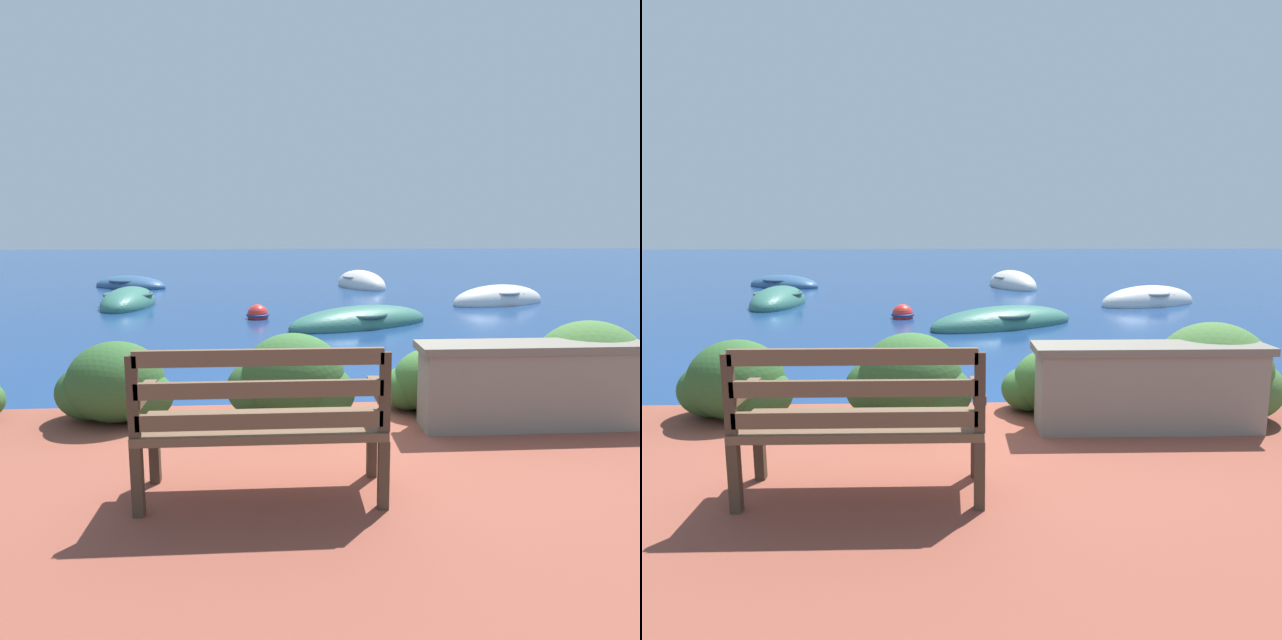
{
  "view_description": "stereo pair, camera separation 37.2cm",
  "coord_description": "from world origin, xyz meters",
  "views": [
    {
      "loc": [
        -0.55,
        -4.91,
        1.79
      ],
      "look_at": [
        0.09,
        4.74,
        0.19
      ],
      "focal_mm": 32.0,
      "sensor_mm": 36.0,
      "label": 1
    },
    {
      "loc": [
        -0.18,
        -4.93,
        1.79
      ],
      "look_at": [
        0.09,
        4.74,
        0.19
      ],
      "focal_mm": 32.0,
      "sensor_mm": 36.0,
      "label": 2
    }
  ],
  "objects": [
    {
      "name": "park_bench",
      "position": [
        -0.68,
        -1.79,
        0.7
      ],
      "size": [
        1.42,
        0.48,
        0.93
      ],
      "rotation": [
        0.0,
        0.0,
        0.07
      ],
      "color": "#433123",
      "rests_on": "patio_terrace"
    },
    {
      "name": "hedge_clump_far_right",
      "position": [
        1.99,
        -0.44,
        0.57
      ],
      "size": [
        1.17,
        0.84,
        0.8
      ],
      "color": "#426B33",
      "rests_on": "patio_terrace"
    },
    {
      "name": "rowboat_nearest",
      "position": [
        0.85,
        5.22,
        0.05
      ],
      "size": [
        3.03,
        2.17,
        0.63
      ],
      "rotation": [
        0.0,
        0.0,
        0.46
      ],
      "color": "#336B5B",
      "rests_on": "ground_plane"
    },
    {
      "name": "rowboat_far",
      "position": [
        -4.03,
        8.15,
        0.06
      ],
      "size": [
        1.09,
        2.49,
        0.74
      ],
      "rotation": [
        0.0,
        0.0,
        4.72
      ],
      "color": "#336B5B",
      "rests_on": "ground_plane"
    },
    {
      "name": "ground_plane",
      "position": [
        0.0,
        0.0,
        0.0
      ],
      "size": [
        80.0,
        80.0,
        0.0
      ],
      "color": "navy"
    },
    {
      "name": "rowboat_mid",
      "position": [
        4.46,
        7.93,
        0.07
      ],
      "size": [
        2.65,
        1.75,
        0.77
      ],
      "rotation": [
        0.0,
        0.0,
        0.36
      ],
      "color": "silver",
      "rests_on": "ground_plane"
    },
    {
      "name": "mooring_buoy",
      "position": [
        -1.04,
        6.14,
        0.07
      ],
      "size": [
        0.46,
        0.46,
        0.41
      ],
      "color": "red",
      "rests_on": "ground_plane"
    },
    {
      "name": "rowboat_outer",
      "position": [
        1.78,
        11.81,
        0.07
      ],
      "size": [
        1.74,
        2.61,
        0.86
      ],
      "rotation": [
        0.0,
        0.0,
        1.88
      ],
      "color": "silver",
      "rests_on": "ground_plane"
    },
    {
      "name": "rowboat_distant",
      "position": [
        -5.02,
        12.13,
        0.06
      ],
      "size": [
        2.65,
        2.12,
        0.61
      ],
      "rotation": [
        0.0,
        0.0,
        5.81
      ],
      "color": "#2D517A",
      "rests_on": "ground_plane"
    },
    {
      "name": "hedge_clump_right",
      "position": [
        0.69,
        -0.26,
        0.45
      ],
      "size": [
        0.79,
        0.57,
        0.54
      ],
      "color": "#38662D",
      "rests_on": "patio_terrace"
    },
    {
      "name": "stone_wall",
      "position": [
        1.38,
        -0.71,
        0.56
      ],
      "size": [
        1.8,
        0.39,
        0.68
      ],
      "color": "gray",
      "rests_on": "patio_terrace"
    },
    {
      "name": "hedge_clump_centre",
      "position": [
        -0.49,
        -0.4,
        0.53
      ],
      "size": [
        1.05,
        0.76,
        0.72
      ],
      "color": "#2D5628",
      "rests_on": "patio_terrace"
    },
    {
      "name": "hedge_clump_left",
      "position": [
        -1.92,
        -0.35,
        0.5
      ],
      "size": [
        0.96,
        0.69,
        0.66
      ],
      "color": "#2D5628",
      "rests_on": "patio_terrace"
    }
  ]
}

